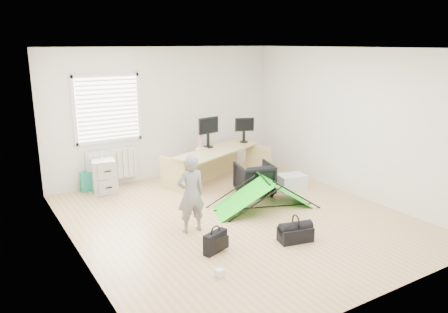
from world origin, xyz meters
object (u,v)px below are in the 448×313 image
monitor_left (208,136)px  monitor_right (244,133)px  thermos (201,142)px  person (191,194)px  desk (218,166)px  storage_crate (291,182)px  filing_cabinet (104,175)px  laptop_bag (215,242)px  kite (263,193)px  office_chair (254,179)px  duffel_bag (295,234)px

monitor_left → monitor_right: (0.89, 0.01, -0.03)m
thermos → person: (-1.32, -2.10, -0.23)m
desk → storage_crate: bearing=-69.9°
desk → filing_cabinet: bearing=139.8°
monitor_left → storage_crate: (1.08, -1.37, -0.78)m
monitor_right → person: (-2.37, -2.10, -0.30)m
monitor_right → thermos: monitor_right is taller
monitor_right → laptop_bag: monitor_right is taller
person → storage_crate: size_ratio=2.28×
filing_cabinet → storage_crate: size_ratio=1.24×
person → storage_crate: (2.57, 0.72, -0.45)m
desk → laptop_bag: bearing=-144.3°
desk → monitor_left: bearing=81.1°
monitor_right → kite: 2.18m
monitor_left → thermos: size_ratio=1.80×
monitor_left → monitor_right: 0.89m
kite → storage_crate: size_ratio=3.33×
monitor_right → office_chair: bearing=-96.2°
office_chair → laptop_bag: 2.48m
duffel_bag → person: bearing=148.3°
filing_cabinet → laptop_bag: bearing=-69.9°
desk → kite: 1.62m
storage_crate → duffel_bag: 2.33m
monitor_right → duffel_bag: size_ratio=0.84×
thermos → kite: thermos is taller
thermos → laptop_bag: 3.26m
filing_cabinet → kite: 3.09m
monitor_right → laptop_bag: (-2.41, -2.87, -0.75)m
monitor_right → person: bearing=-119.4°
thermos → laptop_bag: size_ratio=0.69×
monitor_right → desk: bearing=-141.9°
filing_cabinet → monitor_left: monitor_left is taller
monitor_right → laptop_bag: bearing=-110.8°
monitor_left → laptop_bag: bearing=-126.6°
desk → kite: bearing=-114.7°
monitor_right → duffel_bag: 3.52m
storage_crate → thermos: bearing=132.2°
filing_cabinet → monitor_left: size_ratio=1.35×
office_chair → person: (-1.80, -0.88, 0.30)m
person → desk: bearing=-126.7°
filing_cabinet → person: (0.58, -2.49, 0.27)m
desk → office_chair: bearing=-98.1°
thermos → kite: (0.18, -1.90, -0.56)m
filing_cabinet → person: size_ratio=0.54×
filing_cabinet → office_chair: (2.38, -1.60, -0.02)m
kite → monitor_left: bearing=111.3°
filing_cabinet → kite: bearing=-37.1°
filing_cabinet → laptop_bag: 3.31m
filing_cabinet → monitor_right: size_ratio=1.59×
desk → thermos: bearing=106.5°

